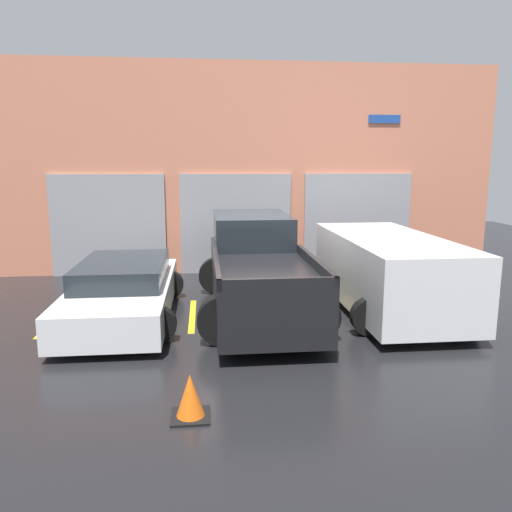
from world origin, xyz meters
TOP-DOWN VIEW (x-y plane):
  - ground_plane at (0.00, 0.00)m, footprint 28.00×28.00m
  - shophouse_building at (-0.01, 3.29)m, footprint 14.22×0.68m
  - pickup_truck at (0.00, -0.70)m, footprint 2.44×5.50m
  - sedan_white at (-2.68, -0.99)m, footprint 2.22×4.63m
  - sedan_side at (2.68, -1.01)m, footprint 2.39×4.81m
  - parking_stripe_far_left at (-4.01, -1.02)m, footprint 0.12×2.20m
  - parking_stripe_left at (-1.34, -1.02)m, footprint 0.12×2.20m
  - parking_stripe_centre at (1.34, -1.02)m, footprint 0.12×2.20m
  - parking_stripe_right at (4.01, -1.02)m, footprint 0.12×2.20m
  - traffic_cone at (-1.27, -5.13)m, footprint 0.47×0.47m

SIDE VIEW (x-z plane):
  - ground_plane at x=0.00m, z-range 0.00..0.00m
  - parking_stripe_far_left at x=-4.01m, z-range 0.00..0.01m
  - parking_stripe_left at x=-1.34m, z-range 0.00..0.01m
  - parking_stripe_centre at x=1.34m, z-range 0.00..0.01m
  - parking_stripe_right at x=4.01m, z-range 0.00..0.01m
  - traffic_cone at x=-1.27m, z-range -0.02..0.53m
  - sedan_white at x=-2.68m, z-range -0.02..1.11m
  - sedan_side at x=2.68m, z-range 0.07..1.61m
  - pickup_truck at x=0.00m, z-range -0.06..1.82m
  - shophouse_building at x=-0.01m, z-range -0.06..5.63m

